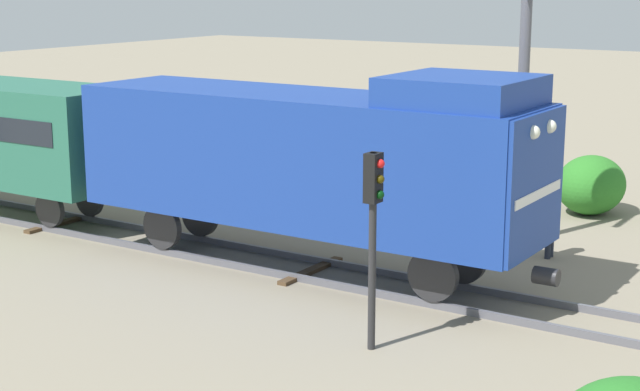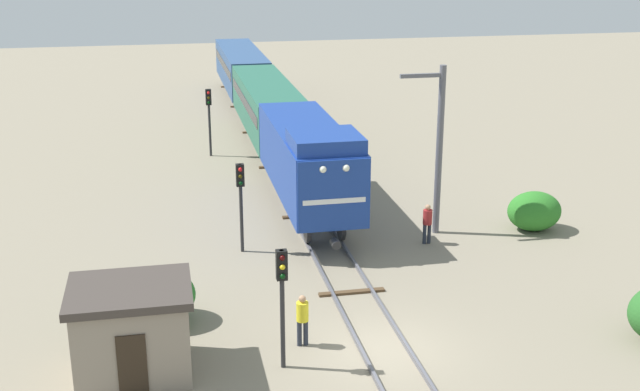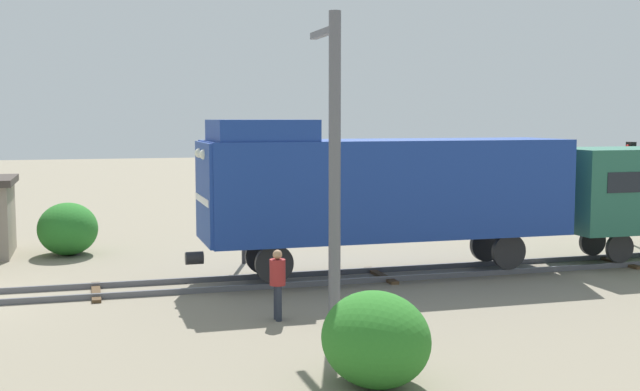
{
  "view_description": "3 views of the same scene",
  "coord_description": "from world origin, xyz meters",
  "views": [
    {
      "loc": [
        -18.22,
        0.49,
        6.69
      ],
      "look_at": [
        -1.06,
        11.58,
        2.15
      ],
      "focal_mm": 55.0,
      "sensor_mm": 36.0,
      "label": 1
    },
    {
      "loc": [
        -6.31,
        -21.25,
        12.23
      ],
      "look_at": [
        -0.37,
        8.05,
        2.47
      ],
      "focal_mm": 45.0,
      "sensor_mm": 36.0,
      "label": 2
    },
    {
      "loc": [
        22.48,
        4.01,
        4.81
      ],
      "look_at": [
        -0.95,
        10.86,
        2.44
      ],
      "focal_mm": 45.0,
      "sensor_mm": 36.0,
      "label": 3
    }
  ],
  "objects": [
    {
      "name": "locomotive",
      "position": [
        0.0,
        12.49,
        2.77
      ],
      "size": [
        2.9,
        11.6,
        4.6
      ],
      "color": "navy",
      "rests_on": "railway_track"
    },
    {
      "name": "traffic_signal_mid",
      "position": [
        -3.4,
        8.93,
        2.57
      ],
      "size": [
        0.32,
        0.34,
        3.67
      ],
      "color": "#262628",
      "rests_on": "ground"
    },
    {
      "name": "traffic_signal_far",
      "position": [
        -3.6,
        24.01,
        2.72
      ],
      "size": [
        0.32,
        0.34,
        3.9
      ],
      "color": "#262628",
      "rests_on": "ground"
    },
    {
      "name": "worker_by_signal",
      "position": [
        4.2,
        8.3,
        1.0
      ],
      "size": [
        0.38,
        0.38,
        1.7
      ],
      "rotation": [
        0.0,
        0.0,
        3.55
      ],
      "color": "#262B38",
      "rests_on": "ground"
    },
    {
      "name": "catenary_mast",
      "position": [
        4.93,
        9.47,
        3.85
      ],
      "size": [
        1.94,
        0.28,
        7.21
      ],
      "color": "#595960",
      "rests_on": "ground"
    },
    {
      "name": "bush_near",
      "position": [
        -6.81,
        3.32,
        0.92
      ],
      "size": [
        2.54,
        2.08,
        1.84
      ],
      "primitive_type": "ellipsoid",
      "color": "#277226",
      "rests_on": "ground"
    },
    {
      "name": "bush_far",
      "position": [
        9.25,
        8.92,
        0.86
      ],
      "size": [
        2.35,
        1.92,
        1.71
      ],
      "primitive_type": "ellipsoid",
      "color": "#2C7726",
      "rests_on": "ground"
    }
  ]
}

